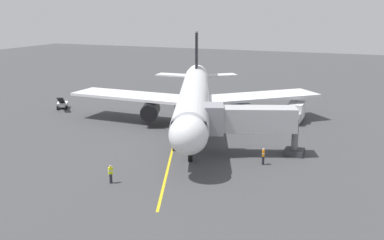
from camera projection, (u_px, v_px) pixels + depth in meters
The scene contains 9 objects.
ground_plane at pixel (195, 127), 60.49m from camera, with size 220.00×220.00×0.00m, color #424244.
apron_lead_in_line at pixel (175, 140), 54.76m from camera, with size 0.24×40.00×0.01m, color yellow.
airplane at pixel (194, 97), 59.46m from camera, with size 32.57×38.86×11.50m.
jet_bridge at pixel (242, 120), 48.40m from camera, with size 11.30×6.38×5.40m.
ground_crew_marshaller at pixel (111, 174), 41.00m from camera, with size 0.44×0.47×1.71m.
ground_crew_wing_walker at pixel (263, 156), 45.84m from camera, with size 0.33×0.44×1.71m.
ground_crew_loader at pixel (173, 143), 50.24m from camera, with size 0.38×0.46×1.71m.
box_truck_near_nose at pixel (295, 112), 62.80m from camera, with size 2.11×4.66×2.62m.
belt_loader_portside at pixel (62, 104), 71.34m from camera, with size 3.49×4.50×2.32m.
Camera 1 is at (-21.96, 54.26, 15.31)m, focal length 43.09 mm.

